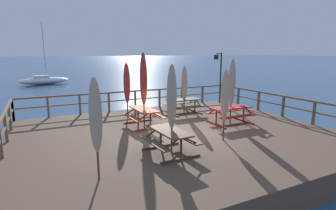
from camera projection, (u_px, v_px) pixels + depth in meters
name	position (u px, v px, depth m)	size (l,w,h in m)	color
ground_plane	(176.00, 151.00, 10.98)	(600.00, 600.00, 0.00)	navy
wooden_deck	(176.00, 142.00, 10.90)	(12.50, 10.37, 0.82)	brown
railing_waterside_far	(135.00, 96.00, 15.11)	(12.30, 0.10, 1.09)	brown
railing_side_right	(283.00, 102.00, 13.31)	(0.10, 10.17, 1.09)	brown
picnic_table_front_left	(230.00, 111.00, 12.12)	(1.93, 1.42, 0.78)	maroon
picnic_table_front_right	(144.00, 113.00, 11.74)	(1.47, 1.80, 0.78)	#993819
picnic_table_mid_centre	(170.00, 137.00, 8.49)	(1.50, 1.74, 0.78)	brown
picnic_table_mid_right	(184.00, 103.00, 14.13)	(1.78, 1.42, 0.78)	brown
patio_umbrella_tall_front	(232.00, 83.00, 11.91)	(0.32, 0.32, 2.94)	#4C3828
patio_umbrella_short_mid	(144.00, 80.00, 11.47)	(0.32, 0.32, 3.22)	#4C3828
patio_umbrella_tall_mid_left	(172.00, 97.00, 8.30)	(0.32, 0.32, 2.87)	#4C3828
patio_umbrella_tall_mid_right	(184.00, 84.00, 13.85)	(0.32, 0.32, 2.53)	#4C3828
patio_umbrella_short_front	(225.00, 96.00, 9.54)	(0.32, 0.32, 2.63)	#4C3828
patio_umbrella_short_back	(96.00, 116.00, 6.48)	(0.32, 0.32, 2.65)	#4C3828
patio_umbrella_tall_back_left	(127.00, 84.00, 12.82)	(0.32, 0.32, 2.72)	#4C3828
lamp_post_hooked	(219.00, 70.00, 16.62)	(0.67, 0.32, 3.20)	black
sailboat_distant	(44.00, 80.00, 33.89)	(6.16, 2.39, 7.72)	white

